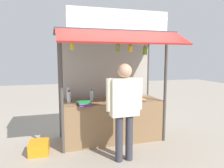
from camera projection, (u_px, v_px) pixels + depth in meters
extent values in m
plane|color=#9E9384|center=(112.00, 139.00, 4.46)|extent=(20.00, 20.00, 0.00)
cube|color=olive|center=(112.00, 120.00, 4.41)|extent=(2.07, 0.70, 0.85)
cylinder|color=#4C4742|center=(62.00, 94.00, 3.70)|extent=(0.06, 0.06, 2.20)
cylinder|color=#4C4742|center=(165.00, 89.00, 4.28)|extent=(0.06, 0.06, 2.20)
cylinder|color=#4C4742|center=(60.00, 88.00, 4.49)|extent=(0.06, 0.06, 2.20)
cylinder|color=#4C4742|center=(148.00, 84.00, 5.06)|extent=(0.06, 0.06, 2.20)
cube|color=#B7B2A8|center=(106.00, 87.00, 4.78)|extent=(2.03, 0.04, 2.15)
cube|color=#3F3F44|center=(113.00, 33.00, 4.14)|extent=(2.27, 1.02, 0.04)
cube|color=red|center=(126.00, 37.00, 3.44)|extent=(2.23, 0.51, 0.26)
cube|color=white|center=(120.00, 19.00, 3.68)|extent=(1.86, 0.04, 0.35)
cylinder|color=#59544C|center=(119.00, 37.00, 3.76)|extent=(1.97, 0.02, 0.02)
cylinder|color=silver|center=(69.00, 97.00, 4.10)|extent=(0.07, 0.07, 0.23)
cylinder|color=red|center=(69.00, 91.00, 4.08)|extent=(0.05, 0.05, 0.03)
cylinder|color=silver|center=(69.00, 95.00, 4.37)|extent=(0.08, 0.08, 0.24)
cylinder|color=white|center=(68.00, 88.00, 4.36)|extent=(0.05, 0.05, 0.03)
cylinder|color=silver|center=(92.00, 96.00, 4.34)|extent=(0.07, 0.07, 0.21)
cylinder|color=#198C33|center=(92.00, 90.00, 4.32)|extent=(0.04, 0.04, 0.03)
cylinder|color=silver|center=(129.00, 93.00, 4.53)|extent=(0.08, 0.08, 0.26)
cylinder|color=red|center=(129.00, 86.00, 4.51)|extent=(0.05, 0.05, 0.03)
cylinder|color=silver|center=(136.00, 92.00, 4.77)|extent=(0.07, 0.07, 0.23)
cylinder|color=white|center=(136.00, 86.00, 4.75)|extent=(0.05, 0.05, 0.03)
cube|color=black|center=(85.00, 105.00, 3.93)|extent=(0.25, 0.31, 0.01)
cube|color=purple|center=(85.00, 105.00, 3.92)|extent=(0.24, 0.30, 0.01)
cube|color=purple|center=(85.00, 104.00, 3.93)|extent=(0.24, 0.30, 0.01)
cube|color=black|center=(84.00, 103.00, 3.92)|extent=(0.23, 0.30, 0.01)
cube|color=purple|center=(84.00, 103.00, 3.91)|extent=(0.24, 0.30, 0.01)
cube|color=green|center=(84.00, 103.00, 3.92)|extent=(0.25, 0.31, 0.01)
cube|color=green|center=(85.00, 102.00, 3.92)|extent=(0.24, 0.30, 0.01)
cube|color=orange|center=(116.00, 101.00, 4.25)|extent=(0.25, 0.27, 0.01)
cube|color=white|center=(117.00, 101.00, 4.25)|extent=(0.23, 0.26, 0.01)
cube|color=blue|center=(116.00, 101.00, 4.24)|extent=(0.24, 0.27, 0.01)
cube|color=orange|center=(116.00, 100.00, 4.24)|extent=(0.23, 0.26, 0.01)
cube|color=blue|center=(138.00, 101.00, 4.30)|extent=(0.21, 0.29, 0.01)
cube|color=orange|center=(138.00, 100.00, 4.32)|extent=(0.22, 0.30, 0.01)
cube|color=black|center=(138.00, 100.00, 4.30)|extent=(0.21, 0.29, 0.01)
cube|color=purple|center=(138.00, 99.00, 4.31)|extent=(0.23, 0.30, 0.01)
cube|color=yellow|center=(138.00, 99.00, 4.30)|extent=(0.23, 0.30, 0.01)
cube|color=orange|center=(138.00, 98.00, 4.31)|extent=(0.22, 0.30, 0.01)
cylinder|color=#332D23|center=(72.00, 39.00, 3.54)|extent=(0.01, 0.01, 0.08)
cylinder|color=olive|center=(72.00, 42.00, 3.55)|extent=(0.04, 0.04, 0.04)
ellipsoid|color=yellow|center=(73.00, 46.00, 3.56)|extent=(0.04, 0.07, 0.13)
ellipsoid|color=yellow|center=(73.00, 46.00, 3.57)|extent=(0.06, 0.06, 0.14)
ellipsoid|color=yellow|center=(72.00, 46.00, 3.58)|extent=(0.08, 0.04, 0.13)
ellipsoid|color=yellow|center=(71.00, 46.00, 3.56)|extent=(0.06, 0.06, 0.13)
ellipsoid|color=yellow|center=(71.00, 46.00, 3.55)|extent=(0.04, 0.07, 0.13)
ellipsoid|color=yellow|center=(71.00, 46.00, 3.54)|extent=(0.06, 0.06, 0.13)
ellipsoid|color=yellow|center=(72.00, 46.00, 3.54)|extent=(0.07, 0.04, 0.13)
ellipsoid|color=yellow|center=(73.00, 46.00, 3.55)|extent=(0.06, 0.06, 0.13)
cylinder|color=#332D23|center=(118.00, 40.00, 3.77)|extent=(0.01, 0.01, 0.09)
cylinder|color=olive|center=(118.00, 43.00, 3.78)|extent=(0.04, 0.04, 0.04)
ellipsoid|color=#6C9B40|center=(119.00, 48.00, 3.79)|extent=(0.04, 0.07, 0.16)
ellipsoid|color=#6C9B40|center=(119.00, 48.00, 3.80)|extent=(0.06, 0.05, 0.16)
ellipsoid|color=#6C9B40|center=(118.00, 48.00, 3.81)|extent=(0.07, 0.04, 0.16)
ellipsoid|color=#6C9B40|center=(117.00, 48.00, 3.80)|extent=(0.07, 0.06, 0.16)
ellipsoid|color=#6C9B40|center=(117.00, 48.00, 3.78)|extent=(0.03, 0.07, 0.16)
ellipsoid|color=#6C9B40|center=(118.00, 48.00, 3.77)|extent=(0.05, 0.06, 0.16)
ellipsoid|color=#6C9B40|center=(119.00, 48.00, 3.77)|extent=(0.07, 0.03, 0.16)
ellipsoid|color=#6C9B40|center=(119.00, 48.00, 3.78)|extent=(0.05, 0.06, 0.16)
cylinder|color=#332D23|center=(130.00, 41.00, 3.83)|extent=(0.01, 0.01, 0.11)
cylinder|color=olive|center=(130.00, 45.00, 3.84)|extent=(0.04, 0.04, 0.04)
ellipsoid|color=yellow|center=(131.00, 49.00, 3.86)|extent=(0.04, 0.07, 0.13)
ellipsoid|color=yellow|center=(131.00, 49.00, 3.87)|extent=(0.06, 0.06, 0.13)
ellipsoid|color=yellow|center=(130.00, 49.00, 3.87)|extent=(0.07, 0.04, 0.13)
ellipsoid|color=yellow|center=(129.00, 49.00, 3.86)|extent=(0.06, 0.06, 0.13)
ellipsoid|color=yellow|center=(129.00, 49.00, 3.85)|extent=(0.04, 0.08, 0.13)
ellipsoid|color=yellow|center=(130.00, 49.00, 3.84)|extent=(0.06, 0.06, 0.13)
ellipsoid|color=yellow|center=(131.00, 49.00, 3.83)|extent=(0.07, 0.04, 0.13)
ellipsoid|color=yellow|center=(131.00, 49.00, 3.84)|extent=(0.07, 0.07, 0.13)
cylinder|color=#332D23|center=(145.00, 42.00, 3.92)|extent=(0.01, 0.01, 0.14)
cylinder|color=olive|center=(145.00, 47.00, 3.93)|extent=(0.04, 0.04, 0.04)
ellipsoid|color=#69A52E|center=(146.00, 51.00, 3.95)|extent=(0.04, 0.09, 0.16)
ellipsoid|color=#69A52E|center=(145.00, 51.00, 3.96)|extent=(0.06, 0.07, 0.16)
ellipsoid|color=#69A52E|center=(144.00, 51.00, 3.95)|extent=(0.06, 0.03, 0.16)
ellipsoid|color=#69A52E|center=(143.00, 51.00, 3.95)|extent=(0.07, 0.07, 0.16)
ellipsoid|color=#69A52E|center=(144.00, 51.00, 3.93)|extent=(0.03, 0.07, 0.16)
ellipsoid|color=#69A52E|center=(144.00, 51.00, 3.92)|extent=(0.06, 0.06, 0.16)
ellipsoid|color=#69A52E|center=(145.00, 51.00, 3.92)|extent=(0.07, 0.03, 0.16)
ellipsoid|color=#69A52E|center=(146.00, 51.00, 3.93)|extent=(0.07, 0.07, 0.16)
cylinder|color=#383842|center=(119.00, 139.00, 3.49)|extent=(0.13, 0.13, 0.79)
cylinder|color=#383842|center=(129.00, 138.00, 3.54)|extent=(0.13, 0.13, 0.79)
cube|color=#EAE5C6|center=(124.00, 97.00, 3.43)|extent=(0.47, 0.21, 0.62)
cylinder|color=#EAE5C6|center=(109.00, 95.00, 3.35)|extent=(0.10, 0.10, 0.53)
cylinder|color=#EAE5C6|center=(139.00, 93.00, 3.49)|extent=(0.10, 0.10, 0.53)
sphere|color=tan|center=(125.00, 71.00, 3.37)|extent=(0.24, 0.24, 0.24)
cube|color=orange|center=(39.00, 148.00, 3.78)|extent=(0.36, 0.36, 0.24)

